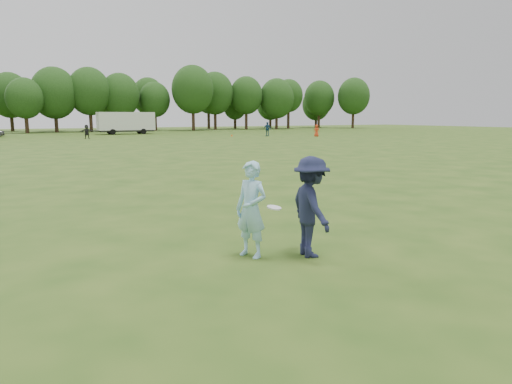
% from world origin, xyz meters
% --- Properties ---
extents(ground, '(200.00, 200.00, 0.00)m').
position_xyz_m(ground, '(0.00, 0.00, 0.00)').
color(ground, '#294914').
rests_on(ground, ground).
extents(thrower, '(0.68, 0.79, 1.83)m').
position_xyz_m(thrower, '(-0.47, 0.52, 0.92)').
color(thrower, '#99D2EC').
rests_on(thrower, ground).
extents(defender, '(0.92, 1.34, 1.92)m').
position_xyz_m(defender, '(0.55, 0.02, 0.96)').
color(defender, '#1B1F3B').
rests_on(defender, ground).
extents(player_far_b, '(0.99, 1.17, 1.88)m').
position_xyz_m(player_far_b, '(25.90, 45.79, 0.94)').
color(player_far_b, navy).
rests_on(player_far_b, ground).
extents(player_far_c, '(0.89, 0.88, 1.56)m').
position_xyz_m(player_far_c, '(30.63, 41.28, 0.78)').
color(player_far_c, red).
rests_on(player_far_c, ground).
extents(player_far_d, '(1.56, 0.61, 1.65)m').
position_xyz_m(player_far_d, '(3.84, 49.92, 0.82)').
color(player_far_d, '#272727').
rests_on(player_far_d, ground).
extents(field_cone, '(0.28, 0.28, 0.30)m').
position_xyz_m(field_cone, '(21.53, 47.50, 0.15)').
color(field_cone, '#DD4D0B').
rests_on(field_cone, ground).
extents(disc_in_play, '(0.29, 0.30, 0.08)m').
position_xyz_m(disc_in_play, '(-0.16, 0.20, 0.98)').
color(disc_in_play, white).
rests_on(disc_in_play, ground).
extents(cargo_trailer, '(9.00, 2.75, 3.20)m').
position_xyz_m(cargo_trailer, '(11.05, 61.49, 1.78)').
color(cargo_trailer, white).
rests_on(cargo_trailer, ground).
extents(treeline, '(130.35, 18.39, 11.74)m').
position_xyz_m(treeline, '(2.81, 76.90, 6.26)').
color(treeline, '#332114').
rests_on(treeline, ground).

